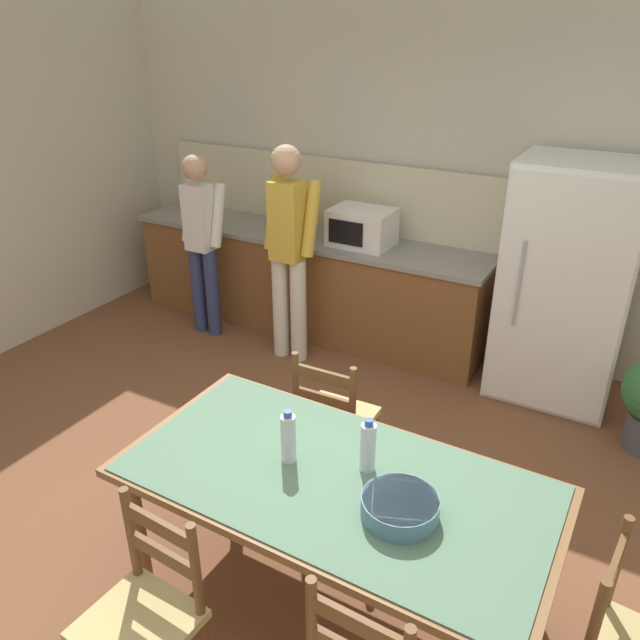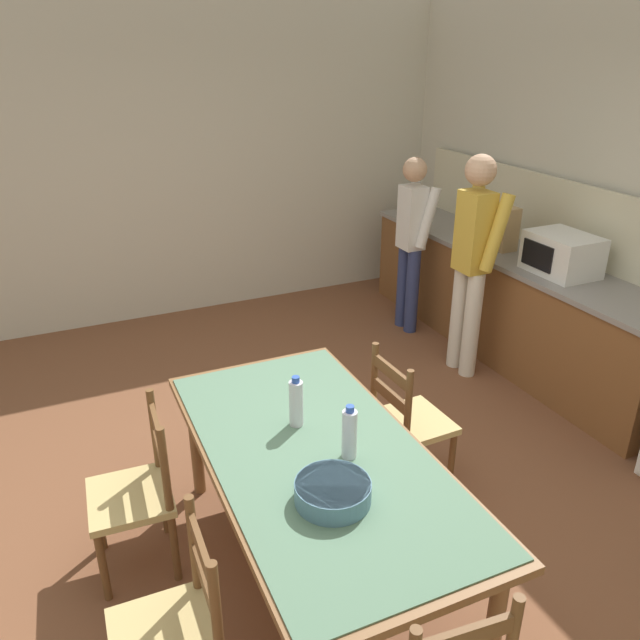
% 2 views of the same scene
% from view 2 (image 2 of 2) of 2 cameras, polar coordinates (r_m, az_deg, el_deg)
% --- Properties ---
extents(ground_plane, '(8.32, 8.32, 0.00)m').
position_cam_2_polar(ground_plane, '(3.86, 1.02, -16.20)').
color(ground_plane, brown).
extents(wall_left, '(0.12, 5.20, 2.90)m').
position_cam_2_polar(wall_left, '(6.13, -12.54, 13.80)').
color(wall_left, beige).
rests_on(wall_left, ground).
extents(kitchen_counter, '(3.29, 0.66, 0.89)m').
position_cam_2_polar(kitchen_counter, '(5.59, 16.63, 1.62)').
color(kitchen_counter, brown).
rests_on(kitchen_counter, ground).
extents(counter_splashback, '(3.25, 0.03, 0.60)m').
position_cam_2_polar(counter_splashback, '(5.57, 20.03, 9.20)').
color(counter_splashback, beige).
rests_on(counter_splashback, kitchen_counter).
extents(microwave, '(0.50, 0.39, 0.30)m').
position_cam_2_polar(microwave, '(5.01, 21.25, 5.64)').
color(microwave, white).
rests_on(microwave, kitchen_counter).
extents(paper_bag, '(0.24, 0.16, 0.36)m').
position_cam_2_polar(paper_bag, '(5.46, 16.35, 8.09)').
color(paper_bag, tan).
rests_on(paper_bag, kitchen_counter).
extents(dining_table, '(1.96, 1.00, 0.76)m').
position_cam_2_polar(dining_table, '(3.01, -0.36, -13.04)').
color(dining_table, brown).
rests_on(dining_table, ground).
extents(bottle_near_centre, '(0.07, 0.07, 0.27)m').
position_cam_2_polar(bottle_near_centre, '(3.08, -2.20, -7.56)').
color(bottle_near_centre, silver).
rests_on(bottle_near_centre, dining_table).
extents(bottle_off_centre, '(0.07, 0.07, 0.27)m').
position_cam_2_polar(bottle_off_centre, '(2.86, 2.71, -10.32)').
color(bottle_off_centre, silver).
rests_on(bottle_off_centre, dining_table).
extents(serving_bowl, '(0.32, 0.32, 0.09)m').
position_cam_2_polar(serving_bowl, '(2.66, 1.18, -15.33)').
color(serving_bowl, slate).
rests_on(serving_bowl, dining_table).
extents(chair_side_far_left, '(0.43, 0.41, 0.91)m').
position_cam_2_polar(chair_side_far_left, '(3.77, 8.02, -9.22)').
color(chair_side_far_left, brown).
rests_on(chair_side_far_left, ground).
extents(chair_side_near_left, '(0.44, 0.42, 0.91)m').
position_cam_2_polar(chair_side_near_left, '(3.35, -16.34, -14.97)').
color(chair_side_near_left, brown).
rests_on(chair_side_near_left, ground).
extents(chair_side_near_right, '(0.43, 0.41, 0.91)m').
position_cam_2_polar(chair_side_near_right, '(2.71, -13.14, -26.07)').
color(chair_side_near_right, brown).
rests_on(chair_side_near_right, ground).
extents(person_at_sink, '(0.40, 0.28, 1.60)m').
position_cam_2_polar(person_at_sink, '(5.68, 8.38, 7.57)').
color(person_at_sink, navy).
rests_on(person_at_sink, ground).
extents(person_at_counter, '(0.44, 0.30, 1.76)m').
position_cam_2_polar(person_at_counter, '(4.96, 13.80, 5.72)').
color(person_at_counter, silver).
rests_on(person_at_counter, ground).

